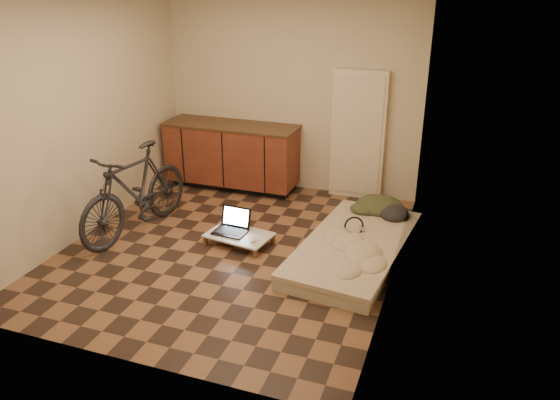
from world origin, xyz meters
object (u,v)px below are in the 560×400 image
(lap_desk, at_px, (239,235))
(laptop, at_px, (232,227))
(futon, at_px, (354,248))
(bicycle, at_px, (135,187))

(lap_desk, bearing_deg, laptop, 162.58)
(futon, xyz_separation_m, lap_desk, (-1.27, -0.16, 0.01))
(laptop, bearing_deg, futon, 7.74)
(lap_desk, relative_size, laptop, 2.03)
(futon, xyz_separation_m, laptop, (-1.38, -0.10, 0.08))
(lap_desk, xyz_separation_m, laptop, (-0.11, 0.05, 0.07))
(bicycle, height_order, futon, bicycle)
(lap_desk, bearing_deg, futon, 15.84)
(bicycle, xyz_separation_m, lap_desk, (1.23, 0.12, -0.46))
(bicycle, xyz_separation_m, laptop, (1.12, 0.17, -0.40))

